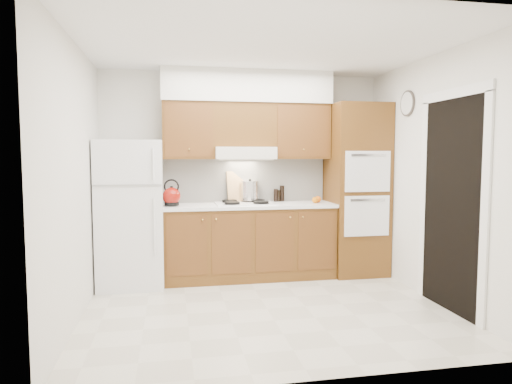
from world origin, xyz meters
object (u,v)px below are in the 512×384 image
oven_cabinet (356,190)px  stock_pot (250,191)px  fridge (131,213)px  kettle (172,196)px

oven_cabinet → stock_pot: size_ratio=9.28×
fridge → stock_pot: size_ratio=7.25×
kettle → fridge: bearing=-177.9°
oven_cabinet → fridge: bearing=-179.3°
oven_cabinet → stock_pot: oven_cabinet is taller
fridge → kettle: size_ratio=8.01×
oven_cabinet → stock_pot: bearing=171.6°
oven_cabinet → kettle: bearing=-178.8°
oven_cabinet → stock_pot: 1.39m
fridge → oven_cabinet: size_ratio=0.78×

